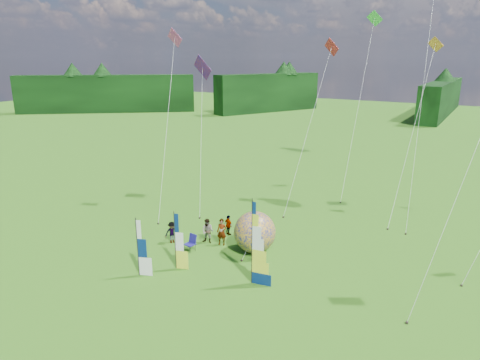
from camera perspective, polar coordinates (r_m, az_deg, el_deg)
The scene contains 18 objects.
ground at distance 23.45m, azimuth -3.09°, elevation -15.79°, with size 220.00×220.00×0.00m, color #397A15.
treeline_ring at distance 21.60m, azimuth -3.25°, elevation -6.75°, with size 210.00×210.00×8.00m, color #124111, non-canonical shape.
feather_banner_main at distance 23.92m, azimuth 1.60°, elevation -8.45°, with size 1.32×0.10×4.89m, color navy, non-canonical shape.
side_banner_left at distance 26.05m, azimuth -8.65°, elevation -8.09°, with size 0.99×0.10×3.56m, color yellow, non-canonical shape.
side_banner_far at distance 25.73m, azimuth -13.50°, elevation -8.80°, with size 1.02×0.10×3.47m, color white, non-canonical shape.
bol_inflatable at distance 28.09m, azimuth 1.98°, elevation -6.96°, with size 2.74×2.74×2.74m, color navy.
spectator_a at distance 29.26m, azimuth -2.45°, elevation -6.93°, with size 0.68×0.45×1.87m, color #66594C.
spectator_b at distance 29.61m, azimuth -4.34°, elevation -6.81°, with size 0.84×0.42×1.73m, color #66594C.
spectator_c at distance 29.97m, azimuth -9.06°, elevation -6.90°, with size 0.98×0.36×1.52m, color #66594C.
spectator_d at distance 30.83m, azimuth -1.55°, elevation -6.04°, with size 0.88×0.36×1.50m, color #66594C.
camp_chair at distance 28.62m, azimuth -6.70°, elevation -8.36°, with size 0.66×0.66×1.15m, color navy, non-canonical shape.
kite_whale at distance 36.65m, azimuth 23.60°, elevation 14.53°, with size 5.14×14.67×24.35m, color black, non-canonical shape.
kite_rainbow_delta at distance 36.19m, azimuth -5.24°, elevation 6.99°, with size 7.86×10.23×13.34m, color red, non-canonical shape.
kite_parafoil at distance 23.31m, azimuth 29.10°, elevation 5.27°, with size 6.54×10.40×17.62m, color #AE2300, non-canonical shape.
small_kite_red at distance 35.97m, azimuth 9.14°, elevation 7.72°, with size 3.11×10.38×14.48m, color #EC2A3A, non-canonical shape.
small_kite_orange at distance 35.52m, azimuth 22.08°, elevation 6.53°, with size 2.81×9.57×14.34m, color orange, non-canonical shape.
small_kite_pink at distance 34.79m, azimuth -9.77°, elevation 8.04°, with size 5.47×8.94×15.25m, color #D5428E, non-canonical shape.
small_kite_green at distance 41.02m, azimuth 15.55°, elevation 10.21°, with size 3.09×11.12×17.11m, color green, non-canonical shape.
Camera 1 is at (11.33, -16.36, 12.41)m, focal length 32.00 mm.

